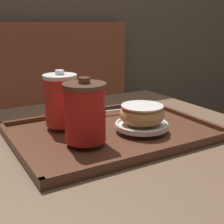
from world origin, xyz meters
name	(u,v)px	position (x,y,z in m)	size (l,w,h in m)	color
booth_bench	(16,159)	(-0.10, 0.87, 0.32)	(1.47, 0.44, 1.00)	brown
cafe_table	(119,194)	(0.00, 0.00, 0.54)	(0.80, 0.84, 0.71)	brown
serving_tray	(112,132)	(-0.02, 0.01, 0.72)	(0.52, 0.38, 0.02)	#512D1E
coffee_cup_front	(85,112)	(-0.12, -0.04, 0.81)	(0.10, 0.10, 0.15)	red
coffee_cup_rear	(61,100)	(-0.12, 0.09, 0.81)	(0.09, 0.09, 0.15)	red
plate_with_chocolate_donut	(142,125)	(0.05, -0.03, 0.74)	(0.14, 0.14, 0.01)	white
donut_chocolate_glazed	(142,114)	(0.05, -0.03, 0.78)	(0.12, 0.12, 0.05)	tan
spoon	(102,111)	(0.02, 0.14, 0.74)	(0.16, 0.03, 0.01)	silver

